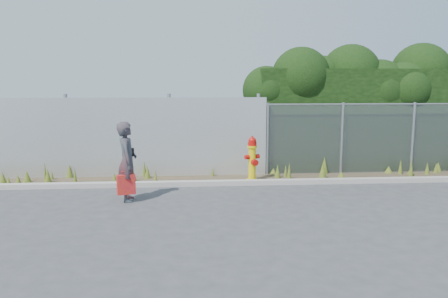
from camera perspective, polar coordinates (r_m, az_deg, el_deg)
ground at (r=9.52m, az=2.44°, el=-7.22°), size 80.00×80.00×0.00m
curb at (r=11.23m, az=1.38°, el=-4.42°), size 16.00×0.22×0.12m
weed_strip at (r=11.89m, az=0.48°, el=-3.36°), size 16.00×1.27×0.52m
corrugated_fence at (r=12.38m, az=-14.29°, el=1.44°), size 8.50×0.21×2.30m
chainlink_fence at (r=13.30m, az=19.41°, el=1.39°), size 6.50×0.07×2.05m
hedge at (r=14.20m, az=18.49°, el=6.08°), size 7.77×2.12×3.82m
fire_hydrant at (r=11.53m, az=3.69°, el=-1.39°), size 0.41×0.37×1.22m
woman at (r=9.85m, az=-12.54°, el=-1.62°), size 0.50×0.69×1.76m
red_tote_bag at (r=9.75m, az=-12.67°, el=-4.53°), size 0.39×0.14×0.51m
black_shoulder_bag at (r=9.94m, az=-12.41°, el=-0.40°), size 0.24×0.10×0.18m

